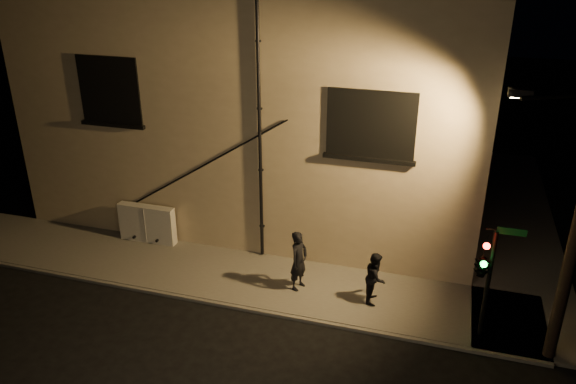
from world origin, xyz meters
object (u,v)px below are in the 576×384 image
(pedestrian_b, at_px, (376,277))
(utility_cabinet, at_px, (147,223))
(pedestrian_a, at_px, (299,261))
(streetlamp_pole, at_px, (573,225))
(traffic_signal, at_px, (483,265))

(pedestrian_b, bearing_deg, utility_cabinet, 81.12)
(pedestrian_a, relative_size, streetlamp_pole, 0.26)
(utility_cabinet, bearing_deg, streetlamp_pole, -10.57)
(utility_cabinet, relative_size, traffic_signal, 0.63)
(pedestrian_a, distance_m, traffic_signal, 5.31)
(utility_cabinet, height_order, streetlamp_pole, streetlamp_pole)
(utility_cabinet, relative_size, pedestrian_b, 1.31)
(pedestrian_a, distance_m, pedestrian_b, 2.33)
(traffic_signal, bearing_deg, pedestrian_a, 170.44)
(utility_cabinet, height_order, pedestrian_b, pedestrian_b)
(traffic_signal, distance_m, streetlamp_pole, 2.34)
(traffic_signal, relative_size, streetlamp_pole, 0.45)
(pedestrian_b, xyz_separation_m, streetlamp_pole, (4.56, -1.05, 2.90))
(pedestrian_b, distance_m, traffic_signal, 3.22)
(streetlamp_pole, bearing_deg, utility_cabinet, 169.43)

